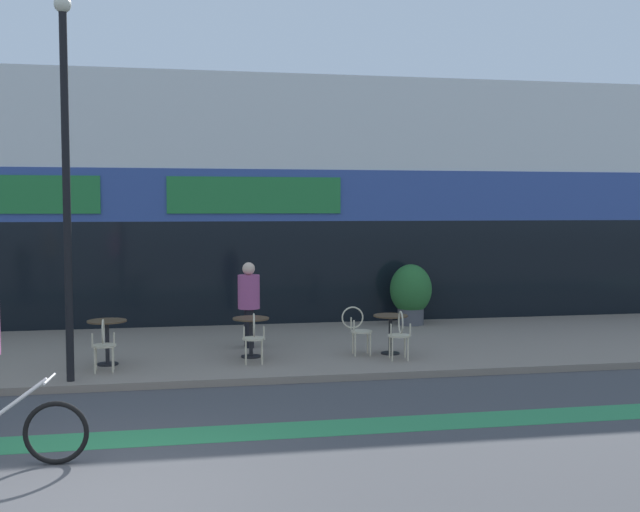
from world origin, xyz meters
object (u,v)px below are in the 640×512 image
Objects in this scene: bistro_table_2 at (390,326)px; cafe_chair_2_side at (358,327)px; cafe_chair_1_near at (254,335)px; cafe_chair_2_near at (400,332)px; bistro_table_0 at (107,333)px; pedestrian_far_end at (249,297)px; bistro_table_1 at (251,329)px; cafe_chair_0_near at (104,341)px; lamp_post at (66,165)px; planter_pot at (411,292)px.

cafe_chair_2_side is at bearing 179.53° from bistro_table_2.
cafe_chair_2_side reaches higher than bistro_table_2.
cafe_chair_2_near is at bearing -89.66° from cafe_chair_1_near.
bistro_table_0 is 2.85m from pedestrian_far_end.
cafe_chair_1_near is (-2.58, -0.46, 0.00)m from bistro_table_2.
cafe_chair_2_side is (-0.63, 0.01, 0.00)m from bistro_table_2.
bistro_table_1 is 2.64m from cafe_chair_0_near.
cafe_chair_1_near reaches higher than bistro_table_0.
cafe_chair_1_near is at bearing -102.36° from pedestrian_far_end.
cafe_chair_0_near is 2.94m from lamp_post.
cafe_chair_2_side is at bearing 50.50° from cafe_chair_2_near.
cafe_chair_1_near is at bearing -90.49° from bistro_table_1.
bistro_table_2 is at bearing 12.38° from lamp_post.
cafe_chair_2_side is at bearing -83.78° from cafe_chair_0_near.
planter_pot is at bearing 27.27° from bistro_table_0.
bistro_table_2 is at bearing 0.59° from bistro_table_0.
cafe_chair_1_near is at bearing -136.81° from planter_pot.
planter_pot is at bearing 18.18° from pedestrian_far_end.
planter_pot reaches higher than cafe_chair_1_near.
cafe_chair_2_near reaches higher than bistro_table_1.
bistro_table_0 is 2.53m from cafe_chair_1_near.
cafe_chair_2_side is at bearing -72.60° from cafe_chair_1_near.
bistro_table_0 is 0.86× the size of cafe_chair_2_near.
planter_pot is (1.43, 3.92, 0.23)m from cafe_chair_2_near.
bistro_table_0 is at bearing -152.73° from planter_pot.
cafe_chair_0_near reaches higher than bistro_table_1.
bistro_table_2 is (2.58, -0.17, 0.00)m from bistro_table_1.
cafe_chair_2_side is 5.80m from lamp_post.
lamp_post is (-2.95, -0.75, 2.86)m from cafe_chair_1_near.
cafe_chair_0_near is 1.00× the size of cafe_chair_2_side.
bistro_table_2 is (5.08, 0.05, -0.04)m from bistro_table_0.
planter_pot is at bearing -61.04° from cafe_chair_0_near.
cafe_chair_0_near is at bearing 99.03° from cafe_chair_1_near.
bistro_table_1 is 0.63m from cafe_chair_1_near.
bistro_table_1 is 0.12× the size of lamp_post.
lamp_post reaches higher than cafe_chair_0_near.
cafe_chair_0_near is 2.50m from cafe_chair_1_near.
lamp_post reaches higher than bistro_table_0.
bistro_table_1 is at bearing 3.54° from cafe_chair_1_near.
bistro_table_0 is at bearing -175.02° from bistro_table_1.
bistro_table_1 is at bearing 179.20° from cafe_chair_2_side.
bistro_table_1 is 2.58m from bistro_table_2.
bistro_table_0 is at bearing -175.35° from cafe_chair_2_side.
planter_pot is at bearing -13.91° from cafe_chair_2_near.
bistro_table_0 is 4.45m from cafe_chair_2_side.
cafe_chair_0_near and cafe_chair_1_near have the same top height.
bistro_table_0 is at bearing -165.18° from pedestrian_far_end.
cafe_chair_1_near reaches higher than bistro_table_1.
planter_pot is 4.50m from pedestrian_far_end.
cafe_chair_2_side is at bearing -121.86° from planter_pot.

